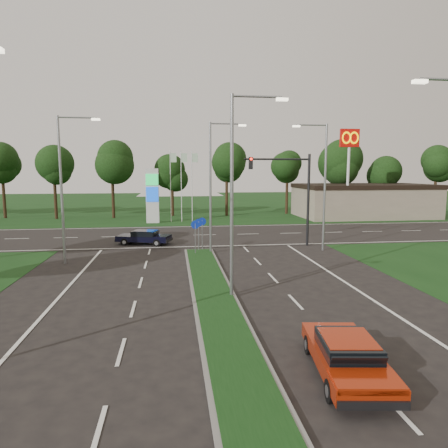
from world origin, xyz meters
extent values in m
plane|color=black|center=(0.00, 0.00, 0.00)|extent=(160.00, 160.00, 0.00)
cube|color=#123411|center=(0.00, 55.00, 0.00)|extent=(160.00, 50.00, 0.02)
cube|color=black|center=(0.00, 24.00, 0.00)|extent=(160.00, 12.00, 0.02)
cube|color=slate|center=(0.00, 4.00, 0.06)|extent=(2.00, 26.00, 0.12)
cube|color=gray|center=(22.00, 36.00, 2.00)|extent=(16.00, 9.00, 4.00)
cylinder|color=gray|center=(0.80, 6.00, 4.50)|extent=(0.16, 0.16, 9.00)
cylinder|color=gray|center=(1.90, 6.00, 8.90)|extent=(2.20, 0.10, 0.10)
cube|color=#FFF2CC|center=(3.00, 6.00, 8.80)|extent=(0.50, 0.22, 0.12)
cylinder|color=gray|center=(0.80, 16.00, 4.50)|extent=(0.16, 0.16, 9.00)
cylinder|color=gray|center=(1.90, 16.00, 8.90)|extent=(2.20, 0.10, 0.10)
cube|color=#FFF2CC|center=(3.00, 16.00, 8.80)|extent=(0.50, 0.22, 0.12)
cylinder|color=gray|center=(-8.50, 14.00, 4.50)|extent=(0.16, 0.16, 9.00)
cylinder|color=gray|center=(-7.40, 14.00, 8.90)|extent=(2.20, 0.10, 0.10)
cube|color=#FFF2CC|center=(-6.30, 14.00, 8.80)|extent=(0.50, 0.22, 0.12)
cylinder|color=gray|center=(9.00, 16.00, 4.50)|extent=(0.16, 0.16, 9.00)
cylinder|color=gray|center=(7.90, 16.00, 8.90)|extent=(2.20, 0.10, 0.10)
cube|color=#FFF2CC|center=(6.80, 16.00, 8.80)|extent=(0.50, 0.22, 0.12)
cube|color=#FFF2CC|center=(6.80, 2.00, 8.80)|extent=(0.50, 0.22, 0.12)
cylinder|color=black|center=(8.50, 18.00, 3.50)|extent=(0.20, 0.20, 7.00)
cylinder|color=black|center=(6.00, 18.00, 6.60)|extent=(5.00, 0.14, 0.14)
cube|color=black|center=(4.00, 18.00, 6.30)|extent=(0.28, 0.28, 0.90)
sphere|color=#FF190C|center=(4.00, 17.82, 6.60)|extent=(0.20, 0.20, 0.20)
cylinder|color=gray|center=(-0.30, 15.50, 1.10)|extent=(0.06, 0.06, 2.20)
cylinder|color=#0C26A5|center=(-0.30, 15.50, 2.10)|extent=(0.56, 0.04, 0.56)
cylinder|color=gray|center=(0.00, 16.50, 1.10)|extent=(0.06, 0.06, 2.20)
cylinder|color=#0C26A5|center=(0.00, 16.50, 2.10)|extent=(0.56, 0.04, 0.56)
cylinder|color=gray|center=(0.30, 17.20, 1.10)|extent=(0.06, 0.06, 2.20)
cylinder|color=#0C26A5|center=(0.30, 17.20, 2.10)|extent=(0.56, 0.04, 0.56)
cube|color=silver|center=(-4.00, 33.00, 3.00)|extent=(1.40, 0.30, 6.00)
cube|color=#0CA53F|center=(-4.00, 32.82, 4.80)|extent=(1.30, 0.08, 1.20)
cube|color=#0C3FBF|center=(-4.00, 32.82, 3.20)|extent=(1.30, 0.08, 1.60)
cylinder|color=silver|center=(-2.00, 34.00, 4.00)|extent=(0.08, 0.08, 8.00)
cube|color=#B2D8B2|center=(-1.65, 34.00, 7.20)|extent=(0.70, 0.02, 1.00)
cylinder|color=silver|center=(-0.80, 34.00, 4.00)|extent=(0.08, 0.08, 8.00)
cube|color=#B2D8B2|center=(-0.45, 34.00, 7.20)|extent=(0.70, 0.02, 1.00)
cylinder|color=silver|center=(0.40, 34.00, 4.00)|extent=(0.08, 0.08, 8.00)
cube|color=#B2D8B2|center=(0.75, 34.00, 7.20)|extent=(0.70, 0.02, 1.00)
cylinder|color=silver|center=(18.00, 32.00, 5.00)|extent=(0.30, 0.30, 10.00)
cube|color=#BF0C07|center=(18.00, 32.00, 9.40)|extent=(2.20, 0.35, 2.00)
torus|color=#FFC600|center=(17.55, 31.78, 9.40)|extent=(1.06, 0.16, 1.06)
torus|color=#FFC600|center=(18.45, 31.78, 9.40)|extent=(1.06, 0.16, 1.06)
cylinder|color=black|center=(0.00, 40.00, 2.20)|extent=(0.36, 0.36, 4.40)
sphere|color=black|center=(0.00, 40.00, 6.50)|extent=(6.00, 6.00, 6.00)
sphere|color=black|center=(0.30, 39.80, 7.50)|extent=(4.80, 4.80, 4.80)
cube|color=#A02208|center=(2.98, -1.31, 0.52)|extent=(2.25, 4.37, 0.43)
cube|color=black|center=(2.97, -1.39, 0.93)|extent=(1.68, 2.01, 0.40)
cube|color=#A02208|center=(2.97, -1.39, 1.13)|extent=(1.56, 1.67, 0.04)
cylinder|color=black|center=(2.39, 0.12, 0.29)|extent=(0.27, 0.61, 0.59)
cylinder|color=black|center=(3.92, -0.09, 0.29)|extent=(0.27, 0.61, 0.59)
cylinder|color=black|center=(2.03, -2.53, 0.29)|extent=(0.27, 0.61, 0.59)
cylinder|color=black|center=(3.57, -2.73, 0.29)|extent=(0.27, 0.61, 0.59)
cube|color=black|center=(-4.08, 20.00, 0.51)|extent=(4.37, 2.76, 0.42)
cube|color=black|center=(-4.00, 19.98, 0.90)|extent=(2.12, 1.87, 0.39)
cube|color=black|center=(-4.00, 19.98, 1.10)|extent=(1.78, 1.69, 0.04)
cylinder|color=black|center=(-5.54, 19.66, 0.29)|extent=(0.60, 0.34, 0.57)
cylinder|color=black|center=(-5.10, 21.09, 0.29)|extent=(0.60, 0.34, 0.57)
cylinder|color=black|center=(-3.05, 18.91, 0.29)|extent=(0.60, 0.34, 0.57)
cylinder|color=black|center=(-2.62, 20.34, 0.29)|extent=(0.60, 0.34, 0.57)
camera|label=1|loc=(-1.78, -11.38, 5.72)|focal=32.00mm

